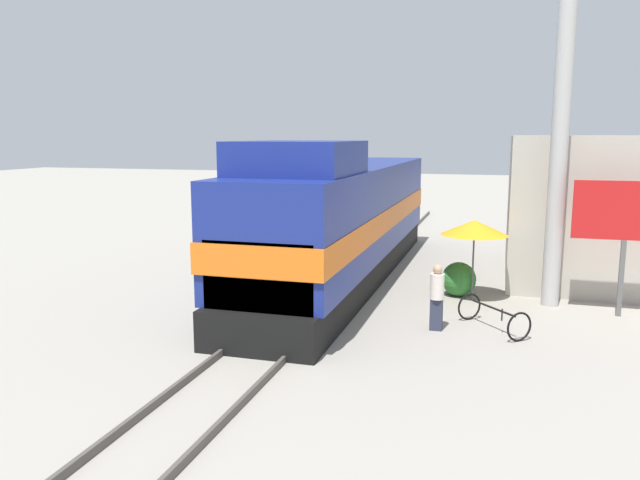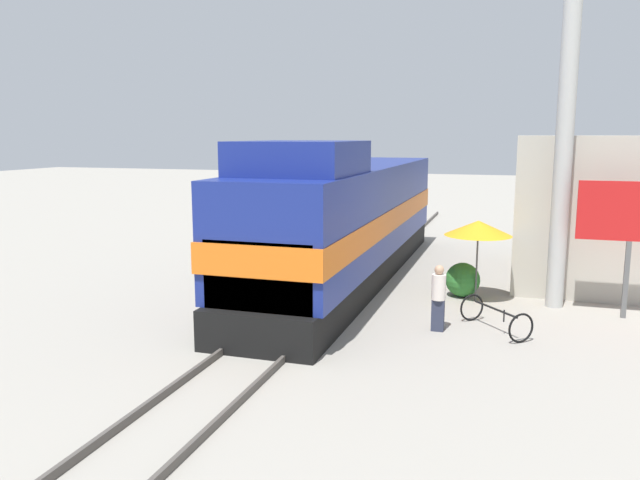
{
  "view_description": "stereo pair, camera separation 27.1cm",
  "coord_description": "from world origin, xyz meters",
  "px_view_note": "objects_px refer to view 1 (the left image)",
  "views": [
    {
      "loc": [
        4.93,
        -17.07,
        4.69
      ],
      "look_at": [
        1.2,
        -4.39,
        2.46
      ],
      "focal_mm": 35.0,
      "sensor_mm": 36.0,
      "label": 1
    },
    {
      "loc": [
        5.18,
        -16.99,
        4.69
      ],
      "look_at": [
        1.2,
        -4.39,
        2.46
      ],
      "focal_mm": 35.0,
      "sensor_mm": 36.0,
      "label": 2
    }
  ],
  "objects_px": {
    "locomotive": "(341,221)",
    "utility_pole": "(563,86)",
    "vendor_umbrella": "(474,228)",
    "person_bystander": "(437,295)",
    "billboard_sign": "(626,217)",
    "bicycle": "(493,316)"
  },
  "relations": [
    {
      "from": "locomotive",
      "to": "utility_pole",
      "type": "height_order",
      "value": "utility_pole"
    },
    {
      "from": "vendor_umbrella",
      "to": "person_bystander",
      "type": "distance_m",
      "value": 3.43
    },
    {
      "from": "locomotive",
      "to": "billboard_sign",
      "type": "height_order",
      "value": "locomotive"
    },
    {
      "from": "person_bystander",
      "to": "vendor_umbrella",
      "type": "bearing_deg",
      "value": 77.5
    },
    {
      "from": "bicycle",
      "to": "billboard_sign",
      "type": "bearing_deg",
      "value": -5.07
    },
    {
      "from": "utility_pole",
      "to": "billboard_sign",
      "type": "relative_size",
      "value": 3.34
    },
    {
      "from": "utility_pole",
      "to": "person_bystander",
      "type": "relative_size",
      "value": 7.27
    },
    {
      "from": "utility_pole",
      "to": "bicycle",
      "type": "relative_size",
      "value": 6.18
    },
    {
      "from": "utility_pole",
      "to": "person_bystander",
      "type": "bearing_deg",
      "value": -131.39
    },
    {
      "from": "utility_pole",
      "to": "locomotive",
      "type": "bearing_deg",
      "value": 169.28
    },
    {
      "from": "person_bystander",
      "to": "bicycle",
      "type": "height_order",
      "value": "person_bystander"
    },
    {
      "from": "locomotive",
      "to": "vendor_umbrella",
      "type": "bearing_deg",
      "value": -16.71
    },
    {
      "from": "vendor_umbrella",
      "to": "bicycle",
      "type": "relative_size",
      "value": 1.21
    },
    {
      "from": "billboard_sign",
      "to": "locomotive",
      "type": "bearing_deg",
      "value": 167.18
    },
    {
      "from": "utility_pole",
      "to": "vendor_umbrella",
      "type": "xyz_separation_m",
      "value": [
        -2.12,
        -0.07,
        -3.85
      ]
    },
    {
      "from": "locomotive",
      "to": "bicycle",
      "type": "height_order",
      "value": "locomotive"
    },
    {
      "from": "vendor_umbrella",
      "to": "billboard_sign",
      "type": "xyz_separation_m",
      "value": [
        3.78,
        -0.55,
        0.52
      ]
    },
    {
      "from": "utility_pole",
      "to": "bicycle",
      "type": "bearing_deg",
      "value": -117.88
    },
    {
      "from": "vendor_umbrella",
      "to": "bicycle",
      "type": "height_order",
      "value": "vendor_umbrella"
    },
    {
      "from": "vendor_umbrella",
      "to": "billboard_sign",
      "type": "height_order",
      "value": "billboard_sign"
    },
    {
      "from": "utility_pole",
      "to": "bicycle",
      "type": "distance_m",
      "value": 6.44
    },
    {
      "from": "utility_pole",
      "to": "person_bystander",
      "type": "height_order",
      "value": "utility_pole"
    }
  ]
}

